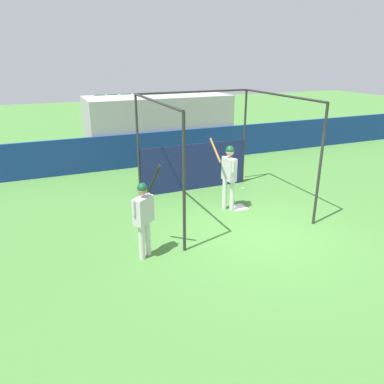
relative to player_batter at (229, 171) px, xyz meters
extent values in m
plane|color=#477F38|center=(0.10, -1.79, -1.14)|extent=(60.00, 60.00, 0.00)
cube|color=navy|center=(0.10, 5.22, -0.48)|extent=(24.00, 0.12, 1.32)
cube|color=#9E9E99|center=(0.10, 6.48, 0.14)|extent=(5.95, 2.40, 2.57)
cube|color=#195B33|center=(-2.10, 5.68, 0.23)|extent=(0.45, 0.40, 0.10)
cube|color=#195B33|center=(-2.10, 5.86, 0.46)|extent=(0.45, 0.06, 0.40)
cube|color=#195B33|center=(-1.55, 5.68, 0.23)|extent=(0.45, 0.40, 0.10)
cube|color=#195B33|center=(-1.55, 5.86, 0.46)|extent=(0.45, 0.06, 0.40)
cube|color=#195B33|center=(-1.00, 5.68, 0.23)|extent=(0.45, 0.40, 0.10)
cube|color=#195B33|center=(-1.00, 5.86, 0.46)|extent=(0.45, 0.06, 0.40)
cube|color=#195B33|center=(-0.45, 5.68, 0.23)|extent=(0.45, 0.40, 0.10)
cube|color=#195B33|center=(-0.45, 5.86, 0.46)|extent=(0.45, 0.06, 0.40)
cube|color=#195B33|center=(0.10, 5.68, 0.23)|extent=(0.45, 0.40, 0.10)
cube|color=#195B33|center=(0.10, 5.86, 0.46)|extent=(0.45, 0.06, 0.40)
cube|color=#195B33|center=(0.65, 5.68, 0.23)|extent=(0.45, 0.40, 0.10)
cube|color=#195B33|center=(0.65, 5.86, 0.46)|extent=(0.45, 0.06, 0.40)
cube|color=#195B33|center=(1.20, 5.68, 0.23)|extent=(0.45, 0.40, 0.10)
cube|color=#195B33|center=(1.20, 5.86, 0.46)|extent=(0.45, 0.06, 0.40)
cube|color=#195B33|center=(1.75, 5.68, 0.23)|extent=(0.45, 0.40, 0.10)
cube|color=#195B33|center=(1.75, 5.86, 0.46)|extent=(0.45, 0.06, 0.40)
cube|color=#195B33|center=(2.30, 5.68, 0.23)|extent=(0.45, 0.40, 0.10)
cube|color=#195B33|center=(2.30, 5.86, 0.46)|extent=(0.45, 0.06, 0.40)
cube|color=#195B33|center=(-2.10, 6.48, 0.63)|extent=(0.45, 0.40, 0.10)
cube|color=#195B33|center=(-2.10, 6.66, 0.86)|extent=(0.45, 0.06, 0.40)
cube|color=#195B33|center=(-1.55, 6.48, 0.63)|extent=(0.45, 0.40, 0.10)
cube|color=#195B33|center=(-1.55, 6.66, 0.86)|extent=(0.45, 0.06, 0.40)
cube|color=#195B33|center=(-1.00, 6.48, 0.63)|extent=(0.45, 0.40, 0.10)
cube|color=#195B33|center=(-1.00, 6.66, 0.86)|extent=(0.45, 0.06, 0.40)
cube|color=#195B33|center=(-0.45, 6.48, 0.63)|extent=(0.45, 0.40, 0.10)
cube|color=#195B33|center=(-0.45, 6.66, 0.86)|extent=(0.45, 0.06, 0.40)
cube|color=#195B33|center=(0.10, 6.48, 0.63)|extent=(0.45, 0.40, 0.10)
cube|color=#195B33|center=(0.10, 6.66, 0.86)|extent=(0.45, 0.06, 0.40)
cube|color=#195B33|center=(0.65, 6.48, 0.63)|extent=(0.45, 0.40, 0.10)
cube|color=#195B33|center=(0.65, 6.66, 0.86)|extent=(0.45, 0.06, 0.40)
cube|color=#195B33|center=(1.20, 6.48, 0.63)|extent=(0.45, 0.40, 0.10)
cube|color=#195B33|center=(1.20, 6.66, 0.86)|extent=(0.45, 0.06, 0.40)
cube|color=#195B33|center=(1.75, 6.48, 0.63)|extent=(0.45, 0.40, 0.10)
cube|color=#195B33|center=(1.75, 6.66, 0.86)|extent=(0.45, 0.06, 0.40)
cube|color=#195B33|center=(2.30, 6.48, 0.63)|extent=(0.45, 0.40, 0.10)
cube|color=#195B33|center=(2.30, 6.66, 0.86)|extent=(0.45, 0.06, 0.40)
cube|color=#195B33|center=(-2.10, 7.28, 1.03)|extent=(0.45, 0.40, 0.10)
cube|color=#195B33|center=(-2.10, 7.46, 1.26)|extent=(0.45, 0.06, 0.40)
cube|color=#195B33|center=(-1.55, 7.28, 1.03)|extent=(0.45, 0.40, 0.10)
cube|color=#195B33|center=(-1.55, 7.46, 1.26)|extent=(0.45, 0.06, 0.40)
cube|color=#195B33|center=(-1.00, 7.28, 1.03)|extent=(0.45, 0.40, 0.10)
cube|color=#195B33|center=(-1.00, 7.46, 1.26)|extent=(0.45, 0.06, 0.40)
cube|color=#195B33|center=(-0.45, 7.28, 1.03)|extent=(0.45, 0.40, 0.10)
cube|color=#195B33|center=(-0.45, 7.46, 1.26)|extent=(0.45, 0.06, 0.40)
cube|color=#195B33|center=(0.10, 7.28, 1.03)|extent=(0.45, 0.40, 0.10)
cube|color=#195B33|center=(0.10, 7.46, 1.26)|extent=(0.45, 0.06, 0.40)
cube|color=#195B33|center=(0.65, 7.28, 1.03)|extent=(0.45, 0.40, 0.10)
cube|color=#195B33|center=(0.65, 7.46, 1.26)|extent=(0.45, 0.06, 0.40)
cube|color=#195B33|center=(1.20, 7.28, 1.03)|extent=(0.45, 0.40, 0.10)
cube|color=#195B33|center=(1.20, 7.46, 1.26)|extent=(0.45, 0.06, 0.40)
cube|color=#195B33|center=(1.75, 7.28, 1.03)|extent=(0.45, 0.40, 0.10)
cube|color=#195B33|center=(1.75, 7.46, 1.26)|extent=(0.45, 0.06, 0.40)
cube|color=#195B33|center=(2.30, 7.28, 1.03)|extent=(0.45, 0.40, 0.10)
cube|color=#195B33|center=(2.30, 7.46, 1.26)|extent=(0.45, 0.06, 0.40)
cylinder|color=#282828|center=(-2.01, -1.72, 0.42)|extent=(0.07, 0.07, 3.12)
cylinder|color=#282828|center=(1.63, -1.72, 0.42)|extent=(0.07, 0.07, 3.12)
cylinder|color=#282828|center=(-2.01, 1.98, 0.42)|extent=(0.07, 0.07, 3.12)
cylinder|color=#282828|center=(1.63, 1.98, 0.42)|extent=(0.07, 0.07, 3.12)
cylinder|color=#282828|center=(-2.01, 0.13, 1.98)|extent=(0.06, 3.70, 0.06)
cylinder|color=#282828|center=(1.63, 0.13, 1.98)|extent=(0.06, 3.70, 0.06)
cylinder|color=#282828|center=(-0.19, 1.98, 1.98)|extent=(3.65, 0.06, 0.06)
cube|color=navy|center=(-0.19, 1.96, -0.39)|extent=(3.58, 0.03, 1.52)
cube|color=white|center=(0.36, -0.01, -1.14)|extent=(0.44, 0.44, 0.02)
cylinder|color=silver|center=(0.08, -0.10, -0.70)|extent=(0.14, 0.14, 0.90)
cylinder|color=silver|center=(-0.06, 0.09, -0.70)|extent=(0.14, 0.14, 0.90)
cube|color=#B7B7B7|center=(0.01, -0.01, 0.07)|extent=(0.27, 0.47, 0.63)
sphere|color=tan|center=(0.01, -0.01, 0.56)|extent=(0.22, 0.22, 0.22)
sphere|color=#144C2D|center=(0.01, -0.01, 0.61)|extent=(0.24, 0.24, 0.24)
cylinder|color=#B7B7B7|center=(0.00, -0.24, 0.21)|extent=(0.08, 0.08, 0.35)
cylinder|color=#B7B7B7|center=(-0.06, 0.22, 0.21)|extent=(0.08, 0.08, 0.35)
cylinder|color=brown|center=(-0.32, 0.22, 0.58)|extent=(0.10, 0.75, 0.55)
sphere|color=brown|center=(0.04, 0.20, 0.33)|extent=(0.08, 0.08, 0.08)
cylinder|color=silver|center=(-3.00, -1.70, -0.74)|extent=(0.18, 0.18, 0.82)
cylinder|color=silver|center=(-2.83, -1.57, -0.74)|extent=(0.18, 0.18, 0.82)
cube|color=#B7B7B7|center=(-2.91, -1.64, -0.04)|extent=(0.52, 0.47, 0.58)
sphere|color=#A37556|center=(-2.91, -1.64, 0.41)|extent=(0.20, 0.20, 0.20)
sphere|color=#144C2D|center=(-2.91, -1.64, 0.46)|extent=(0.21, 0.21, 0.21)
cylinder|color=#B7B7B7|center=(-3.14, -1.76, 0.09)|extent=(0.10, 0.10, 0.32)
cylinder|color=#B7B7B7|center=(-2.73, -1.45, 0.09)|extent=(0.10, 0.10, 0.32)
cylinder|color=black|center=(-2.59, -1.41, 0.52)|extent=(0.18, 0.59, 0.81)
sphere|color=black|center=(-2.86, -1.47, 0.13)|extent=(0.08, 0.08, 0.08)
sphere|color=white|center=(1.26, 1.29, -1.11)|extent=(0.07, 0.07, 0.07)
camera|label=1|loc=(-4.79, -8.71, 3.05)|focal=35.00mm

